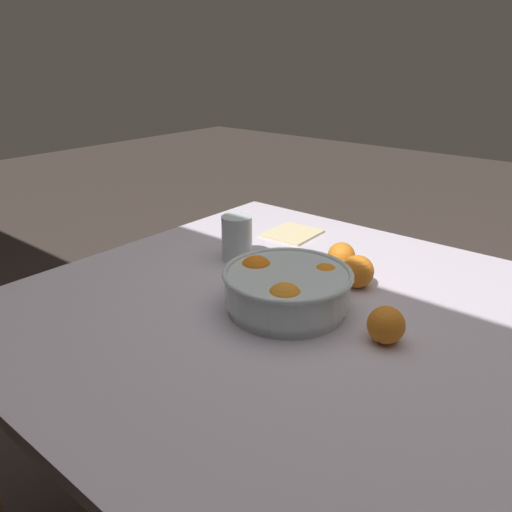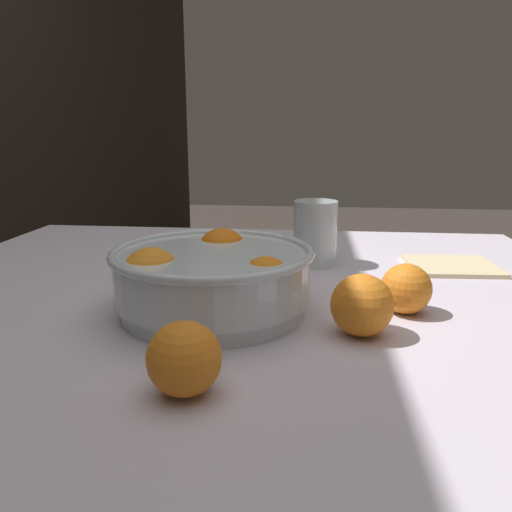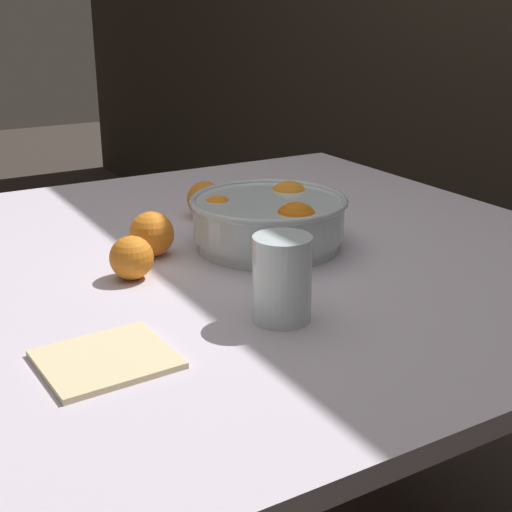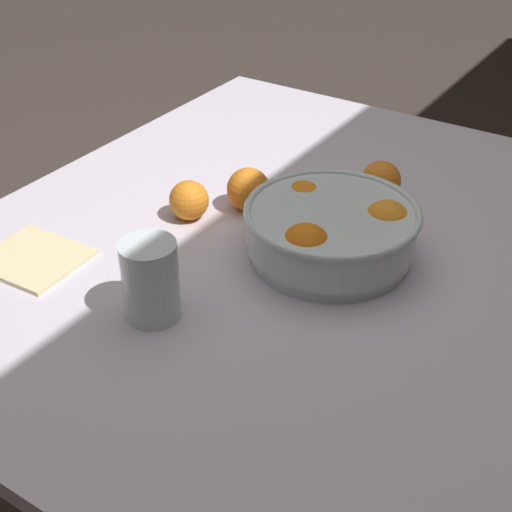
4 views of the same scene
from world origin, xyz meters
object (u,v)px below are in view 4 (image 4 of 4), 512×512
(juice_glass, at_px, (151,284))
(orange_loose_aside, at_px, (189,200))
(orange_loose_front, at_px, (248,189))
(fruit_bowl, at_px, (332,230))
(orange_loose_near_bowl, at_px, (381,181))

(juice_glass, xyz_separation_m, orange_loose_aside, (-0.25, -0.13, -0.02))
(juice_glass, relative_size, orange_loose_front, 1.55)
(fruit_bowl, distance_m, orange_loose_aside, 0.27)
(juice_glass, relative_size, orange_loose_near_bowl, 1.65)
(fruit_bowl, height_order, orange_loose_near_bowl, fruit_bowl)
(orange_loose_near_bowl, relative_size, orange_loose_front, 0.94)
(fruit_bowl, relative_size, orange_loose_aside, 3.98)
(juice_glass, height_order, orange_loose_near_bowl, juice_glass)
(juice_glass, xyz_separation_m, orange_loose_front, (-0.34, -0.06, -0.01))
(juice_glass, distance_m, orange_loose_front, 0.34)
(fruit_bowl, xyz_separation_m, orange_loose_aside, (0.02, -0.27, -0.02))
(juice_glass, height_order, orange_loose_front, juice_glass)
(orange_loose_near_bowl, bearing_deg, juice_glass, -14.50)
(fruit_bowl, relative_size, orange_loose_near_bowl, 3.82)
(fruit_bowl, bearing_deg, orange_loose_aside, -85.05)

